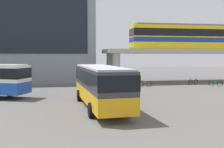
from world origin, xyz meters
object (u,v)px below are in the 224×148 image
object	(u,v)px
bus_main	(100,82)
bicycle_blue	(193,82)
station_building	(17,31)
bicycle_green	(215,83)
bicycle_orange	(145,84)
train	(204,37)

from	to	relation	value
bus_main	bicycle_blue	distance (m)	20.84
station_building	bus_main	distance (m)	27.69
bus_main	bicycle_green	bearing A→B (deg)	34.95
station_building	bicycle_blue	xyz separation A→B (m)	(25.45, -10.63, -7.70)
bicycle_green	bicycle_orange	distance (m)	9.56
bicycle_green	station_building	bearing A→B (deg)	154.55
bicycle_green	bicycle_blue	world-z (taller)	same
station_building	bicycle_blue	size ratio (longest dim) A/B	14.20
bus_main	bicycle_blue	bearing A→B (deg)	43.53
bicycle_orange	bus_main	bearing A→B (deg)	-120.57
bicycle_orange	station_building	bearing A→B (deg)	145.55
bicycle_green	bicycle_blue	distance (m)	3.11
bicycle_green	bicycle_orange	xyz separation A→B (m)	(-9.53, 0.78, 0.00)
station_building	train	world-z (taller)	station_building
bicycle_blue	bicycle_orange	bearing A→B (deg)	-167.81
bus_main	bicycle_green	xyz separation A→B (m)	(17.01, 11.89, -1.63)
bus_main	bicycle_orange	bearing A→B (deg)	59.43
station_building	bicycle_green	xyz separation A→B (m)	(27.40, -13.04, -7.70)
station_building	train	distance (m)	29.89
station_building	train	size ratio (longest dim) A/B	1.04
station_building	bus_main	bearing A→B (deg)	-67.37
bicycle_blue	bus_main	bearing A→B (deg)	-136.47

